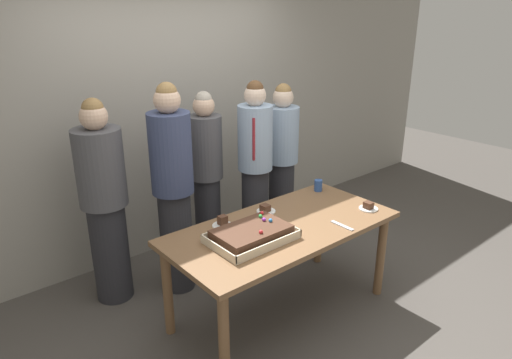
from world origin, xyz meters
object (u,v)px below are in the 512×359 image
object	(u,v)px
party_table	(282,237)
plated_slice_far_left	(266,210)
person_green_shirt_behind	(173,188)
person_left_edge_reaching	(206,175)
plated_slice_near_left	(222,223)
cake_server_utensil	(342,226)
person_serving_front	(255,170)
person_far_right_suit	(104,202)
sheet_cake	(252,234)
person_striped_tie_right	(282,161)
drink_cup_nearest	(318,185)
plated_slice_near_right	(368,207)

from	to	relation	value
party_table	plated_slice_far_left	distance (m)	0.29
person_green_shirt_behind	person_left_edge_reaching	distance (m)	0.56
plated_slice_far_left	person_green_shirt_behind	distance (m)	0.76
plated_slice_near_left	person_left_edge_reaching	bearing A→B (deg)	63.18
cake_server_utensil	party_table	bearing A→B (deg)	138.83
person_green_shirt_behind	cake_server_utensil	bearing A→B (deg)	26.94
party_table	person_serving_front	bearing A→B (deg)	63.07
cake_server_utensil	person_far_right_suit	size ratio (longest dim) A/B	0.12
sheet_cake	person_serving_front	distance (m)	1.10
party_table	person_striped_tie_right	distance (m)	1.29
party_table	person_striped_tie_right	size ratio (longest dim) A/B	1.10
person_serving_front	person_green_shirt_behind	xyz separation A→B (m)	(-0.83, 0.02, 0.03)
plated_slice_near_left	person_serving_front	world-z (taller)	person_serving_front
cake_server_utensil	person_serving_front	distance (m)	1.09
cake_server_utensil	person_left_edge_reaching	size ratio (longest dim) A/B	0.13
person_striped_tie_right	person_left_edge_reaching	xyz separation A→B (m)	(-0.81, 0.14, 0.00)
plated_slice_near_left	cake_server_utensil	bearing A→B (deg)	-40.36
plated_slice_far_left	person_left_edge_reaching	bearing A→B (deg)	90.00
plated_slice_near_left	person_far_right_suit	size ratio (longest dim) A/B	0.09
sheet_cake	cake_server_utensil	world-z (taller)	sheet_cake
person_far_right_suit	plated_slice_far_left	bearing A→B (deg)	22.21
drink_cup_nearest	person_left_edge_reaching	world-z (taller)	person_left_edge_reaching
person_serving_front	person_striped_tie_right	distance (m)	0.49
plated_slice_far_left	person_serving_front	distance (m)	0.65
person_far_right_suit	plated_slice_near_right	bearing A→B (deg)	23.18
person_striped_tie_right	sheet_cake	bearing A→B (deg)	0.01
drink_cup_nearest	person_far_right_suit	size ratio (longest dim) A/B	0.06
person_left_edge_reaching	plated_slice_near_right	bearing A→B (deg)	45.84
person_left_edge_reaching	person_far_right_suit	bearing A→B (deg)	-69.07
sheet_cake	person_green_shirt_behind	distance (m)	0.86
cake_server_utensil	person_green_shirt_behind	world-z (taller)	person_green_shirt_behind
sheet_cake	person_striped_tie_right	distance (m)	1.53
cake_server_utensil	person_left_edge_reaching	xyz separation A→B (m)	(-0.27, 1.36, 0.08)
person_far_right_suit	cake_server_utensil	bearing A→B (deg)	14.03
person_far_right_suit	plated_slice_near_left	bearing A→B (deg)	7.88
person_far_right_suit	person_striped_tie_right	bearing A→B (deg)	57.74
plated_slice_far_left	person_green_shirt_behind	size ratio (longest dim) A/B	0.09
plated_slice_far_left	sheet_cake	bearing A→B (deg)	-142.76
person_striped_tie_right	person_far_right_suit	world-z (taller)	person_far_right_suit
party_table	person_striped_tie_right	world-z (taller)	person_striped_tie_right
plated_slice_far_left	person_striped_tie_right	world-z (taller)	person_striped_tie_right
party_table	person_left_edge_reaching	world-z (taller)	person_left_edge_reaching
plated_slice_far_left	person_green_shirt_behind	bearing A→B (deg)	131.16
sheet_cake	person_serving_front	xyz separation A→B (m)	(0.72, 0.83, 0.08)
party_table	plated_slice_near_right	bearing A→B (deg)	-17.49
drink_cup_nearest	person_left_edge_reaching	distance (m)	1.01
sheet_cake	drink_cup_nearest	world-z (taller)	sheet_cake
plated_slice_near_left	person_green_shirt_behind	size ratio (longest dim) A/B	0.09
plated_slice_far_left	person_green_shirt_behind	world-z (taller)	person_green_shirt_behind
sheet_cake	person_green_shirt_behind	world-z (taller)	person_green_shirt_behind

